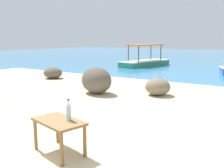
% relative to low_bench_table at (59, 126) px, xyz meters
% --- Properties ---
extents(sand_beach, '(18.00, 14.00, 0.04)m').
position_rel_low_bench_table_xyz_m(sand_beach, '(-0.63, -0.37, -0.41)').
color(sand_beach, '#CCB78E').
rests_on(sand_beach, ground).
extents(low_bench_table, '(0.84, 0.61, 0.48)m').
position_rel_low_bench_table_xyz_m(low_bench_table, '(0.00, 0.00, 0.00)').
color(low_bench_table, brown).
rests_on(low_bench_table, sand_beach).
extents(bottle, '(0.07, 0.07, 0.30)m').
position_rel_low_bench_table_xyz_m(bottle, '(0.12, 0.07, 0.20)').
color(bottle, '#A3C6D1').
rests_on(bottle, low_bench_table).
extents(shore_rock_large, '(0.99, 0.99, 0.48)m').
position_rel_low_bench_table_xyz_m(shore_rock_large, '(-0.32, 4.24, -0.15)').
color(shore_rock_large, '#756651').
rests_on(shore_rock_large, sand_beach).
extents(shore_rock_medium, '(1.25, 1.07, 0.77)m').
position_rel_low_bench_table_xyz_m(shore_rock_medium, '(-1.92, 3.50, -0.01)').
color(shore_rock_medium, brown).
rests_on(shore_rock_medium, sand_beach).
extents(shore_rock_small, '(0.99, 0.94, 0.45)m').
position_rel_low_bench_table_xyz_m(shore_rock_small, '(-5.13, 4.91, -0.17)').
color(shore_rock_small, brown).
rests_on(shore_rock_small, sand_beach).
extents(boat_green, '(1.95, 3.84, 1.29)m').
position_rel_low_bench_table_xyz_m(boat_green, '(-4.27, 11.71, -0.14)').
color(boat_green, '#338E66').
rests_on(boat_green, water_surface).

